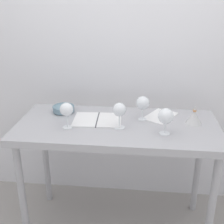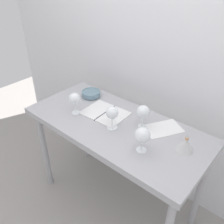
{
  "view_description": "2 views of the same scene",
  "coord_description": "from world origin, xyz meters",
  "px_view_note": "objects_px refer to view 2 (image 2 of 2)",
  "views": [
    {
      "loc": [
        0.16,
        -1.85,
        1.73
      ],
      "look_at": [
        -0.04,
        -0.0,
        0.99
      ],
      "focal_mm": 46.79,
      "sensor_mm": 36.0,
      "label": 1
    },
    {
      "loc": [
        0.94,
        -1.14,
        1.95
      ],
      "look_at": [
        -0.04,
        0.01,
        0.98
      ],
      "focal_mm": 38.96,
      "sensor_mm": 36.0,
      "label": 2
    }
  ],
  "objects_px": {
    "wine_glass_near_left": "(75,99)",
    "tasting_bowl": "(91,93)",
    "wine_glass_far_right": "(143,112)",
    "wine_glass_near_right": "(142,136)",
    "open_notebook": "(105,113)",
    "tasting_sheet_upper": "(163,129)",
    "decanter_funnel": "(186,144)",
    "wine_glass_near_center": "(112,113)"
  },
  "relations": [
    {
      "from": "wine_glass_near_right",
      "to": "tasting_sheet_upper",
      "type": "relative_size",
      "value": 0.66
    },
    {
      "from": "wine_glass_near_right",
      "to": "decanter_funnel",
      "type": "height_order",
      "value": "wine_glass_near_right"
    },
    {
      "from": "wine_glass_near_center",
      "to": "wine_glass_near_right",
      "type": "bearing_deg",
      "value": -11.76
    },
    {
      "from": "wine_glass_near_left",
      "to": "tasting_bowl",
      "type": "relative_size",
      "value": 1.07
    },
    {
      "from": "wine_glass_near_right",
      "to": "tasting_bowl",
      "type": "relative_size",
      "value": 1.05
    },
    {
      "from": "open_notebook",
      "to": "tasting_sheet_upper",
      "type": "height_order",
      "value": "open_notebook"
    },
    {
      "from": "wine_glass_far_right",
      "to": "decanter_funnel",
      "type": "height_order",
      "value": "wine_glass_far_right"
    },
    {
      "from": "wine_glass_near_center",
      "to": "open_notebook",
      "type": "distance_m",
      "value": 0.23
    },
    {
      "from": "wine_glass_near_center",
      "to": "decanter_funnel",
      "type": "height_order",
      "value": "wine_glass_near_center"
    },
    {
      "from": "wine_glass_near_right",
      "to": "wine_glass_near_center",
      "type": "xyz_separation_m",
      "value": [
        -0.3,
        0.06,
        0.0
      ]
    },
    {
      "from": "wine_glass_near_left",
      "to": "tasting_bowl",
      "type": "xyz_separation_m",
      "value": [
        -0.1,
        0.27,
        -0.1
      ]
    },
    {
      "from": "wine_glass_far_right",
      "to": "wine_glass_near_left",
      "type": "height_order",
      "value": "wine_glass_near_left"
    },
    {
      "from": "open_notebook",
      "to": "tasting_bowl",
      "type": "distance_m",
      "value": 0.31
    },
    {
      "from": "wine_glass_near_right",
      "to": "open_notebook",
      "type": "distance_m",
      "value": 0.51
    },
    {
      "from": "wine_glass_near_left",
      "to": "tasting_sheet_upper",
      "type": "bearing_deg",
      "value": 22.96
    },
    {
      "from": "wine_glass_far_right",
      "to": "wine_glass_near_right",
      "type": "bearing_deg",
      "value": -56.19
    },
    {
      "from": "wine_glass_near_center",
      "to": "tasting_sheet_upper",
      "type": "xyz_separation_m",
      "value": [
        0.29,
        0.23,
        -0.12
      ]
    },
    {
      "from": "wine_glass_near_left",
      "to": "tasting_bowl",
      "type": "distance_m",
      "value": 0.3
    },
    {
      "from": "open_notebook",
      "to": "tasting_bowl",
      "type": "relative_size",
      "value": 2.12
    },
    {
      "from": "wine_glass_near_center",
      "to": "wine_glass_far_right",
      "type": "relative_size",
      "value": 1.01
    },
    {
      "from": "wine_glass_near_left",
      "to": "tasting_sheet_upper",
      "type": "distance_m",
      "value": 0.7
    },
    {
      "from": "tasting_sheet_upper",
      "to": "tasting_bowl",
      "type": "distance_m",
      "value": 0.73
    },
    {
      "from": "wine_glass_near_left",
      "to": "tasting_sheet_upper",
      "type": "xyz_separation_m",
      "value": [
        0.63,
        0.27,
        -0.13
      ]
    },
    {
      "from": "tasting_sheet_upper",
      "to": "decanter_funnel",
      "type": "bearing_deg",
      "value": 4.57
    },
    {
      "from": "wine_glass_near_center",
      "to": "open_notebook",
      "type": "xyz_separation_m",
      "value": [
        -0.16,
        0.11,
        -0.12
      ]
    },
    {
      "from": "wine_glass_near_center",
      "to": "tasting_sheet_upper",
      "type": "distance_m",
      "value": 0.39
    },
    {
      "from": "wine_glass_near_right",
      "to": "tasting_sheet_upper",
      "type": "height_order",
      "value": "wine_glass_near_right"
    },
    {
      "from": "open_notebook",
      "to": "tasting_sheet_upper",
      "type": "bearing_deg",
      "value": 12.58
    },
    {
      "from": "wine_glass_near_right",
      "to": "decanter_funnel",
      "type": "distance_m",
      "value": 0.29
    },
    {
      "from": "wine_glass_far_right",
      "to": "open_notebook",
      "type": "xyz_separation_m",
      "value": [
        -0.32,
        -0.05,
        -0.12
      ]
    },
    {
      "from": "open_notebook",
      "to": "tasting_sheet_upper",
      "type": "distance_m",
      "value": 0.47
    },
    {
      "from": "wine_glass_near_right",
      "to": "wine_glass_far_right",
      "type": "bearing_deg",
      "value": 123.81
    },
    {
      "from": "tasting_sheet_upper",
      "to": "open_notebook",
      "type": "bearing_deg",
      "value": -133.95
    },
    {
      "from": "wine_glass_near_left",
      "to": "tasting_bowl",
      "type": "height_order",
      "value": "wine_glass_near_left"
    },
    {
      "from": "wine_glass_near_left",
      "to": "decanter_funnel",
      "type": "bearing_deg",
      "value": 10.56
    },
    {
      "from": "wine_glass_near_left",
      "to": "tasting_bowl",
      "type": "bearing_deg",
      "value": 109.95
    },
    {
      "from": "wine_glass_far_right",
      "to": "tasting_bowl",
      "type": "height_order",
      "value": "wine_glass_far_right"
    },
    {
      "from": "wine_glass_near_center",
      "to": "decanter_funnel",
      "type": "relative_size",
      "value": 1.25
    },
    {
      "from": "open_notebook",
      "to": "tasting_bowl",
      "type": "bearing_deg",
      "value": 152.85
    },
    {
      "from": "wine_glass_far_right",
      "to": "tasting_bowl",
      "type": "xyz_separation_m",
      "value": [
        -0.6,
        0.08,
        -0.09
      ]
    },
    {
      "from": "wine_glass_near_left",
      "to": "decanter_funnel",
      "type": "distance_m",
      "value": 0.87
    },
    {
      "from": "wine_glass_far_right",
      "to": "tasting_bowl",
      "type": "bearing_deg",
      "value": 172.69
    }
  ]
}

